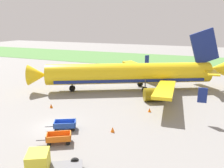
{
  "coord_description": "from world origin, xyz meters",
  "views": [
    {
      "loc": [
        16.09,
        -21.26,
        12.11
      ],
      "look_at": [
        2.86,
        11.43,
        2.8
      ],
      "focal_mm": 37.22,
      "sensor_mm": 36.0,
      "label": 1
    }
  ],
  "objects_px": {
    "traffic_cone_near_plane": "(113,129)",
    "airplane": "(135,74)",
    "baggage_cart_nearest": "(59,138)",
    "traffic_cone_mid_apron": "(51,106)",
    "traffic_cone_by_carts": "(150,110)",
    "service_truck_beside_carts": "(44,163)",
    "baggage_cart_second_in_row": "(65,125)"
  },
  "relations": [
    {
      "from": "baggage_cart_second_in_row",
      "to": "traffic_cone_mid_apron",
      "type": "height_order",
      "value": "baggage_cart_second_in_row"
    },
    {
      "from": "service_truck_beside_carts",
      "to": "traffic_cone_mid_apron",
      "type": "xyz_separation_m",
      "value": [
        -9.07,
        13.16,
        -0.8
      ]
    },
    {
      "from": "traffic_cone_mid_apron",
      "to": "traffic_cone_by_carts",
      "type": "height_order",
      "value": "traffic_cone_mid_apron"
    },
    {
      "from": "traffic_cone_mid_apron",
      "to": "traffic_cone_by_carts",
      "type": "xyz_separation_m",
      "value": [
        13.8,
        3.81,
        -0.01
      ]
    },
    {
      "from": "airplane",
      "to": "traffic_cone_near_plane",
      "type": "xyz_separation_m",
      "value": [
        2.65,
        -17.67,
        -2.75
      ]
    },
    {
      "from": "airplane",
      "to": "baggage_cart_second_in_row",
      "type": "height_order",
      "value": "airplane"
    },
    {
      "from": "baggage_cart_nearest",
      "to": "airplane",
      "type": "bearing_deg",
      "value": 85.96
    },
    {
      "from": "traffic_cone_by_carts",
      "to": "baggage_cart_second_in_row",
      "type": "bearing_deg",
      "value": -130.51
    },
    {
      "from": "airplane",
      "to": "traffic_cone_mid_apron",
      "type": "bearing_deg",
      "value": -122.09
    },
    {
      "from": "baggage_cart_second_in_row",
      "to": "baggage_cart_nearest",
      "type": "bearing_deg",
      "value": -68.3
    },
    {
      "from": "traffic_cone_by_carts",
      "to": "traffic_cone_mid_apron",
      "type": "bearing_deg",
      "value": -164.57
    },
    {
      "from": "baggage_cart_nearest",
      "to": "traffic_cone_near_plane",
      "type": "xyz_separation_m",
      "value": [
        4.22,
        4.45,
        -0.3
      ]
    },
    {
      "from": "service_truck_beside_carts",
      "to": "traffic_cone_near_plane",
      "type": "xyz_separation_m",
      "value": [
        2.23,
        9.28,
        -0.79
      ]
    },
    {
      "from": "baggage_cart_nearest",
      "to": "service_truck_beside_carts",
      "type": "xyz_separation_m",
      "value": [
        1.98,
        -4.82,
        0.5
      ]
    },
    {
      "from": "service_truck_beside_carts",
      "to": "baggage_cart_nearest",
      "type": "bearing_deg",
      "value": 112.35
    },
    {
      "from": "baggage_cart_second_in_row",
      "to": "traffic_cone_near_plane",
      "type": "bearing_deg",
      "value": 15.91
    },
    {
      "from": "airplane",
      "to": "traffic_cone_mid_apron",
      "type": "height_order",
      "value": "airplane"
    },
    {
      "from": "baggage_cart_second_in_row",
      "to": "traffic_cone_near_plane",
      "type": "xyz_separation_m",
      "value": [
        5.38,
        1.53,
        -0.3
      ]
    },
    {
      "from": "baggage_cart_nearest",
      "to": "baggage_cart_second_in_row",
      "type": "distance_m",
      "value": 3.14
    },
    {
      "from": "traffic_cone_near_plane",
      "to": "airplane",
      "type": "bearing_deg",
      "value": 98.54
    },
    {
      "from": "airplane",
      "to": "traffic_cone_by_carts",
      "type": "distance_m",
      "value": 11.57
    },
    {
      "from": "service_truck_beside_carts",
      "to": "traffic_cone_mid_apron",
      "type": "bearing_deg",
      "value": 124.57
    },
    {
      "from": "baggage_cart_nearest",
      "to": "traffic_cone_by_carts",
      "type": "height_order",
      "value": "baggage_cart_nearest"
    },
    {
      "from": "airplane",
      "to": "baggage_cart_nearest",
      "type": "height_order",
      "value": "airplane"
    },
    {
      "from": "traffic_cone_mid_apron",
      "to": "traffic_cone_by_carts",
      "type": "relative_size",
      "value": 1.05
    },
    {
      "from": "traffic_cone_near_plane",
      "to": "baggage_cart_nearest",
      "type": "bearing_deg",
      "value": -133.46
    },
    {
      "from": "baggage_cart_second_in_row",
      "to": "traffic_cone_by_carts",
      "type": "relative_size",
      "value": 6.03
    },
    {
      "from": "baggage_cart_nearest",
      "to": "service_truck_beside_carts",
      "type": "distance_m",
      "value": 5.24
    },
    {
      "from": "baggage_cart_nearest",
      "to": "baggage_cart_second_in_row",
      "type": "bearing_deg",
      "value": 111.7
    },
    {
      "from": "baggage_cart_second_in_row",
      "to": "traffic_cone_mid_apron",
      "type": "xyz_separation_m",
      "value": [
        -5.92,
        5.42,
        -0.3
      ]
    },
    {
      "from": "airplane",
      "to": "service_truck_beside_carts",
      "type": "height_order",
      "value": "airplane"
    },
    {
      "from": "airplane",
      "to": "traffic_cone_by_carts",
      "type": "bearing_deg",
      "value": -62.67
    }
  ]
}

